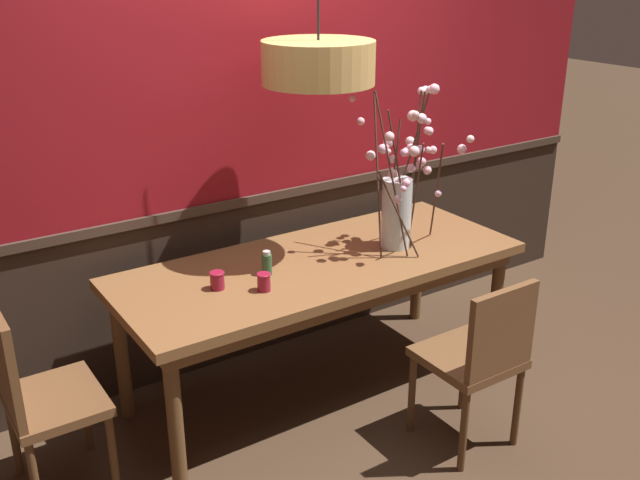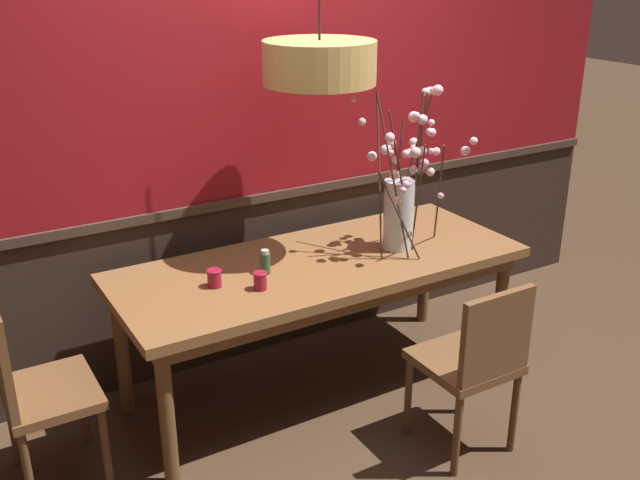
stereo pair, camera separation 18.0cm
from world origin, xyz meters
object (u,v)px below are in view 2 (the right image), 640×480
(vase_with_blossoms, at_px, (402,200))
(pendant_lamp, at_px, (319,62))
(chair_near_side_right, at_px, (475,359))
(candle_holder_nearer_center, at_px, (214,278))
(candle_holder_nearer_edge, at_px, (260,281))
(chair_head_west_end, at_px, (31,382))
(chair_far_side_right, at_px, (293,242))
(chair_far_side_left, at_px, (201,264))
(condiment_bottle, at_px, (266,262))
(dining_table, at_px, (320,275))

(vase_with_blossoms, bearing_deg, pendant_lamp, 157.96)
(chair_near_side_right, height_order, pendant_lamp, pendant_lamp)
(candle_holder_nearer_center, xyz_separation_m, candle_holder_nearer_edge, (0.17, -0.14, 0.00))
(chair_near_side_right, height_order, candle_holder_nearer_edge, chair_near_side_right)
(chair_head_west_end, height_order, chair_far_side_right, chair_far_side_right)
(vase_with_blossoms, bearing_deg, chair_head_west_end, 178.64)
(chair_far_side_left, relative_size, condiment_bottle, 7.09)
(chair_head_west_end, distance_m, chair_near_side_right, 1.98)
(candle_holder_nearer_edge, distance_m, condiment_bottle, 0.18)
(condiment_bottle, bearing_deg, chair_head_west_end, -178.77)
(chair_head_west_end, relative_size, candle_holder_nearer_center, 10.81)
(pendant_lamp, bearing_deg, candle_holder_nearer_edge, -152.46)
(chair_far_side_right, height_order, vase_with_blossoms, vase_with_blossoms)
(chair_head_west_end, bearing_deg, pendant_lamp, 4.48)
(chair_far_side_right, height_order, pendant_lamp, pendant_lamp)
(dining_table, height_order, pendant_lamp, pendant_lamp)
(chair_head_west_end, xyz_separation_m, candle_holder_nearer_edge, (1.05, -0.13, 0.28))
(candle_holder_nearer_center, bearing_deg, chair_far_side_left, 73.08)
(chair_far_side_left, bearing_deg, candle_holder_nearer_edge, -94.97)
(chair_head_west_end, height_order, chair_near_side_right, chair_head_west_end)
(dining_table, height_order, chair_far_side_left, chair_far_side_left)
(dining_table, bearing_deg, candle_holder_nearer_center, -178.54)
(vase_with_blossoms, relative_size, candle_holder_nearer_edge, 9.83)
(chair_near_side_right, relative_size, candle_holder_nearer_center, 10.20)
(vase_with_blossoms, xyz_separation_m, condiment_bottle, (-0.77, 0.07, -0.21))
(candle_holder_nearer_center, bearing_deg, candle_holder_nearer_edge, -38.51)
(chair_head_west_end, height_order, candle_holder_nearer_center, chair_head_west_end)
(candle_holder_nearer_center, xyz_separation_m, condiment_bottle, (0.28, 0.01, 0.01))
(chair_head_west_end, distance_m, condiment_bottle, 1.19)
(dining_table, xyz_separation_m, pendant_lamp, (0.05, 0.09, 1.08))
(candle_holder_nearer_edge, bearing_deg, chair_head_west_end, 173.14)
(chair_near_side_right, bearing_deg, candle_holder_nearer_edge, 138.07)
(vase_with_blossoms, relative_size, candle_holder_nearer_center, 9.93)
(chair_near_side_right, bearing_deg, chair_far_side_right, 91.83)
(chair_far_side_right, xyz_separation_m, vase_with_blossoms, (0.17, -0.90, 0.51))
(vase_with_blossoms, bearing_deg, candle_holder_nearer_center, 176.83)
(dining_table, bearing_deg, chair_far_side_right, 70.90)
(chair_far_side_left, distance_m, chair_far_side_right, 0.62)
(dining_table, distance_m, candle_holder_nearer_edge, 0.47)
(chair_near_side_right, distance_m, candle_holder_nearer_edge, 1.06)
(chair_far_side_left, relative_size, chair_far_side_right, 0.92)
(chair_head_west_end, bearing_deg, vase_with_blossoms, -1.36)
(vase_with_blossoms, height_order, candle_holder_nearer_edge, vase_with_blossoms)
(chair_near_side_right, height_order, chair_far_side_right, chair_far_side_right)
(chair_head_west_end, xyz_separation_m, vase_with_blossoms, (1.93, -0.05, 0.51))
(condiment_bottle, bearing_deg, candle_holder_nearer_center, -177.45)
(condiment_bottle, relative_size, pendant_lamp, 0.10)
(chair_far_side_right, height_order, condiment_bottle, chair_far_side_right)
(chair_far_side_left, height_order, vase_with_blossoms, vase_with_blossoms)
(dining_table, height_order, chair_near_side_right, chair_near_side_right)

